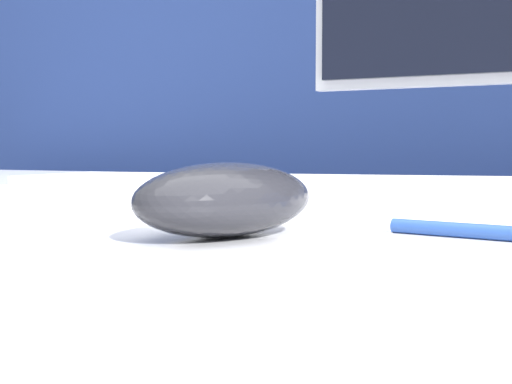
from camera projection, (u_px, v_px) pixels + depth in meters
The scene contains 3 objects.
partition_panel at pixel (471, 169), 1.29m from camera, with size 5.00×0.03×1.47m.
computer_mouse_near at pixel (226, 199), 0.38m from camera, with size 0.09×0.13×0.04m.
keyboard at pixel (273, 191), 0.59m from camera, with size 0.47×0.21×0.02m.
Camera 1 is at (0.23, -0.63, 0.77)m, focal length 50.00 mm.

